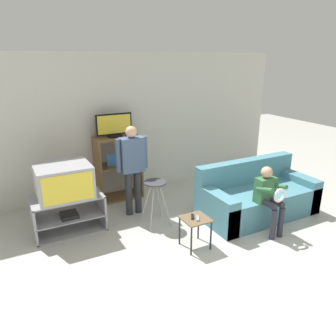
{
  "coord_description": "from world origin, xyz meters",
  "views": [
    {
      "loc": [
        -2.23,
        -2.33,
        2.51
      ],
      "look_at": [
        -0.03,
        1.86,
        0.9
      ],
      "focal_mm": 35.0,
      "sensor_mm": 36.0,
      "label": 1
    }
  ],
  "objects_px": {
    "snack_table": "(195,223)",
    "folding_stool": "(155,190)",
    "tv_stand": "(68,214)",
    "media_shelf": "(118,167)",
    "television_main": "(64,181)",
    "television_flat": "(114,126)",
    "person_standing_adult": "(132,163)",
    "person_seated_child": "(269,194)",
    "remote_control_black": "(193,217)",
    "couch": "(256,197)",
    "remote_control_white": "(198,218)"
  },
  "relations": [
    {
      "from": "remote_control_white",
      "to": "person_standing_adult",
      "type": "height_order",
      "value": "person_standing_adult"
    },
    {
      "from": "remote_control_white",
      "to": "remote_control_black",
      "type": "bearing_deg",
      "value": 145.74
    },
    {
      "from": "television_main",
      "to": "person_standing_adult",
      "type": "height_order",
      "value": "person_standing_adult"
    },
    {
      "from": "person_standing_adult",
      "to": "person_seated_child",
      "type": "height_order",
      "value": "person_standing_adult"
    },
    {
      "from": "tv_stand",
      "to": "remote_control_white",
      "type": "bearing_deg",
      "value": -42.11
    },
    {
      "from": "television_main",
      "to": "folding_stool",
      "type": "xyz_separation_m",
      "value": [
        1.26,
        -0.46,
        -0.22
      ]
    },
    {
      "from": "television_flat",
      "to": "folding_stool",
      "type": "xyz_separation_m",
      "value": [
        0.18,
        -1.27,
        -0.79
      ]
    },
    {
      "from": "folding_stool",
      "to": "remote_control_black",
      "type": "bearing_deg",
      "value": -77.51
    },
    {
      "from": "media_shelf",
      "to": "person_seated_child",
      "type": "xyz_separation_m",
      "value": [
        1.52,
        -2.24,
        0.01
      ]
    },
    {
      "from": "television_main",
      "to": "media_shelf",
      "type": "bearing_deg",
      "value": 35.64
    },
    {
      "from": "tv_stand",
      "to": "media_shelf",
      "type": "xyz_separation_m",
      "value": [
        1.1,
        0.82,
        0.32
      ]
    },
    {
      "from": "couch",
      "to": "person_standing_adult",
      "type": "relative_size",
      "value": 1.3
    },
    {
      "from": "media_shelf",
      "to": "television_flat",
      "type": "distance_m",
      "value": 0.77
    },
    {
      "from": "television_main",
      "to": "television_flat",
      "type": "height_order",
      "value": "television_flat"
    },
    {
      "from": "tv_stand",
      "to": "snack_table",
      "type": "relative_size",
      "value": 2.34
    },
    {
      "from": "couch",
      "to": "snack_table",
      "type": "bearing_deg",
      "value": -164.86
    },
    {
      "from": "tv_stand",
      "to": "remote_control_white",
      "type": "distance_m",
      "value": 1.97
    },
    {
      "from": "media_shelf",
      "to": "remote_control_black",
      "type": "bearing_deg",
      "value": -81.14
    },
    {
      "from": "snack_table",
      "to": "remote_control_black",
      "type": "height_order",
      "value": "remote_control_black"
    },
    {
      "from": "media_shelf",
      "to": "remote_control_white",
      "type": "height_order",
      "value": "media_shelf"
    },
    {
      "from": "television_flat",
      "to": "remote_control_white",
      "type": "xyz_separation_m",
      "value": [
        0.39,
        -2.15,
        -0.91
      ]
    },
    {
      "from": "television_flat",
      "to": "remote_control_white",
      "type": "height_order",
      "value": "television_flat"
    },
    {
      "from": "person_seated_child",
      "to": "media_shelf",
      "type": "bearing_deg",
      "value": 124.11
    },
    {
      "from": "television_flat",
      "to": "snack_table",
      "type": "xyz_separation_m",
      "value": [
        0.38,
        -2.11,
        -1.0
      ]
    },
    {
      "from": "remote_control_white",
      "to": "tv_stand",
      "type": "bearing_deg",
      "value": 168.87
    },
    {
      "from": "remote_control_black",
      "to": "person_standing_adult",
      "type": "relative_size",
      "value": 0.1
    },
    {
      "from": "television_flat",
      "to": "couch",
      "type": "relative_size",
      "value": 0.33
    },
    {
      "from": "snack_table",
      "to": "folding_stool",
      "type": "bearing_deg",
      "value": 103.12
    },
    {
      "from": "remote_control_white",
      "to": "person_standing_adult",
      "type": "relative_size",
      "value": 0.1
    },
    {
      "from": "television_main",
      "to": "couch",
      "type": "height_order",
      "value": "television_main"
    },
    {
      "from": "person_seated_child",
      "to": "snack_table",
      "type": "bearing_deg",
      "value": 173.4
    },
    {
      "from": "media_shelf",
      "to": "remote_control_white",
      "type": "relative_size",
      "value": 8.12
    },
    {
      "from": "snack_table",
      "to": "couch",
      "type": "distance_m",
      "value": 1.5
    },
    {
      "from": "person_standing_adult",
      "to": "person_seated_child",
      "type": "xyz_separation_m",
      "value": [
        1.53,
        -1.49,
        -0.29
      ]
    },
    {
      "from": "tv_stand",
      "to": "folding_stool",
      "type": "distance_m",
      "value": 1.35
    },
    {
      "from": "television_main",
      "to": "folding_stool",
      "type": "bearing_deg",
      "value": -20.01
    },
    {
      "from": "tv_stand",
      "to": "remote_control_black",
      "type": "bearing_deg",
      "value": -41.11
    },
    {
      "from": "television_main",
      "to": "person_standing_adult",
      "type": "xyz_separation_m",
      "value": [
        1.1,
        0.05,
        0.1
      ]
    },
    {
      "from": "remote_control_white",
      "to": "couch",
      "type": "distance_m",
      "value": 1.5
    },
    {
      "from": "tv_stand",
      "to": "person_standing_adult",
      "type": "height_order",
      "value": "person_standing_adult"
    },
    {
      "from": "remote_control_white",
      "to": "person_standing_adult",
      "type": "bearing_deg",
      "value": 136.05
    },
    {
      "from": "couch",
      "to": "person_seated_child",
      "type": "height_order",
      "value": "person_seated_child"
    },
    {
      "from": "couch",
      "to": "person_seated_child",
      "type": "xyz_separation_m",
      "value": [
        -0.27,
        -0.53,
        0.31
      ]
    },
    {
      "from": "remote_control_black",
      "to": "person_standing_adult",
      "type": "height_order",
      "value": "person_standing_adult"
    },
    {
      "from": "folding_stool",
      "to": "remote_control_black",
      "type": "relative_size",
      "value": 4.98
    },
    {
      "from": "snack_table",
      "to": "person_standing_adult",
      "type": "bearing_deg",
      "value": 104.8
    },
    {
      "from": "remote_control_black",
      "to": "couch",
      "type": "bearing_deg",
      "value": 44.16
    },
    {
      "from": "tv_stand",
      "to": "person_standing_adult",
      "type": "xyz_separation_m",
      "value": [
        1.08,
        0.07,
        0.63
      ]
    },
    {
      "from": "couch",
      "to": "remote_control_white",
      "type": "bearing_deg",
      "value": -163.52
    },
    {
      "from": "remote_control_black",
      "to": "television_main",
      "type": "bearing_deg",
      "value": 169.63
    }
  ]
}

